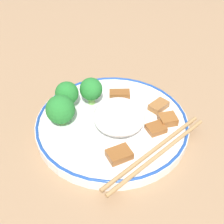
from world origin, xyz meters
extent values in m
plane|color=#9E7A56|center=(0.00, 0.00, 0.00)|extent=(3.00, 3.00, 0.00)
cylinder|color=white|center=(0.00, 0.00, 0.01)|extent=(0.26, 0.26, 0.02)
torus|color=#1E479E|center=(0.00, 0.00, 0.02)|extent=(0.26, 0.26, 0.00)
ellipsoid|color=white|center=(0.01, 0.01, 0.04)|extent=(0.09, 0.09, 0.04)
cylinder|color=#7FB756|center=(-0.05, -0.03, 0.03)|extent=(0.01, 0.01, 0.02)
sphere|color=#267A2D|center=(-0.05, -0.03, 0.05)|extent=(0.04, 0.04, 0.04)
cylinder|color=#7FB756|center=(-0.05, -0.07, 0.03)|extent=(0.01, 0.01, 0.01)
sphere|color=#267A2D|center=(-0.05, -0.07, 0.05)|extent=(0.04, 0.04, 0.04)
cylinder|color=#7FB756|center=(-0.01, -0.09, 0.02)|extent=(0.01, 0.01, 0.01)
sphere|color=#267A2D|center=(-0.01, -0.09, 0.05)|extent=(0.05, 0.05, 0.05)
cube|color=#995B28|center=(0.02, 0.09, 0.02)|extent=(0.03, 0.03, 0.01)
cube|color=#9E6633|center=(-0.02, 0.09, 0.02)|extent=(0.04, 0.04, 0.01)
cube|color=brown|center=(-0.06, 0.02, 0.02)|extent=(0.02, 0.04, 0.01)
cube|color=brown|center=(0.08, 0.00, 0.02)|extent=(0.04, 0.04, 0.01)
cube|color=brown|center=(0.03, 0.07, 0.02)|extent=(0.03, 0.04, 0.01)
cylinder|color=#AD8451|center=(0.09, 0.06, 0.02)|extent=(0.13, 0.18, 0.01)
cylinder|color=#AD8451|center=(0.08, 0.05, 0.02)|extent=(0.13, 0.18, 0.01)
camera|label=1|loc=(0.39, -0.05, 0.38)|focal=50.00mm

